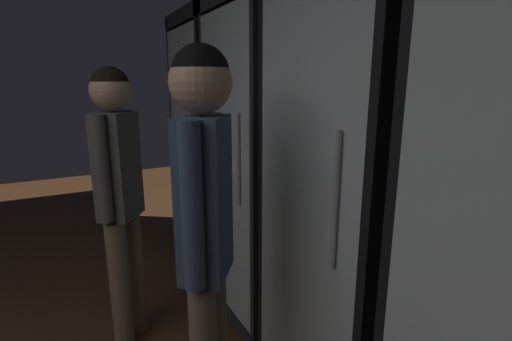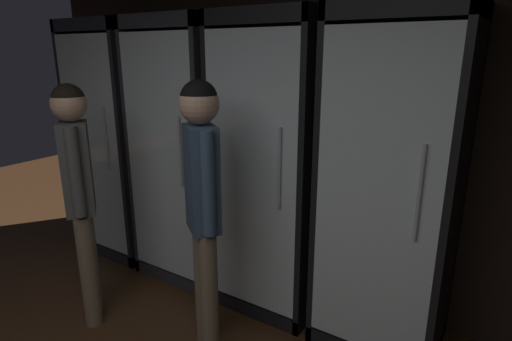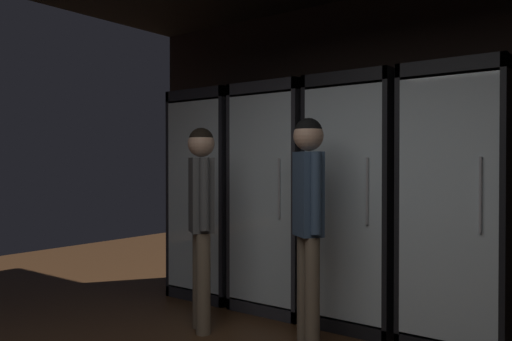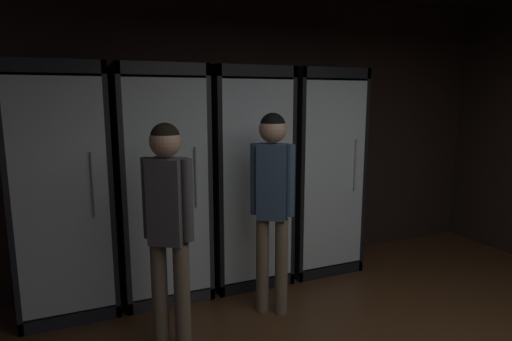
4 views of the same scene
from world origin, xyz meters
TOP-DOWN VIEW (x-y plane):
  - wall_back at (0.00, 3.03)m, footprint 6.00×0.06m
  - cooler_far_left at (-2.05, 2.74)m, footprint 0.75×0.61m
  - cooler_left at (-1.25, 2.74)m, footprint 0.75×0.61m
  - cooler_center at (-0.45, 2.74)m, footprint 0.75×0.61m
  - cooler_right at (0.35, 2.74)m, footprint 0.75×0.61m
  - shopper_near at (-1.38, 1.82)m, footprint 0.31×0.28m
  - shopper_far at (-0.50, 2.01)m, footprint 0.31×0.27m

SIDE VIEW (x-z plane):
  - shopper_near at x=-1.38m, z-range 0.18..1.79m
  - cooler_left at x=-1.25m, z-range -0.03..2.03m
  - cooler_center at x=-0.45m, z-range -0.02..2.03m
  - cooler_far_left at x=-2.05m, z-range -0.02..2.03m
  - cooler_right at x=0.35m, z-range -0.02..2.04m
  - shopper_far at x=-0.50m, z-range 0.21..1.88m
  - wall_back at x=0.00m, z-range 0.00..2.80m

